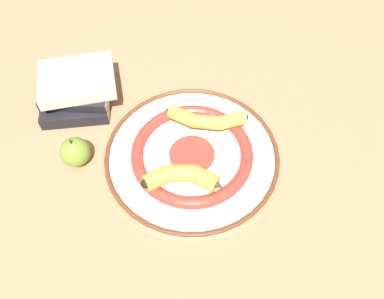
% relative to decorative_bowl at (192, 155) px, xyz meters
% --- Properties ---
extents(ground_plane, '(2.80, 2.80, 0.00)m').
position_rel_decorative_bowl_xyz_m(ground_plane, '(0.03, 0.01, -0.02)').
color(ground_plane, '#A87A56').
extents(decorative_bowl, '(0.39, 0.39, 0.04)m').
position_rel_decorative_bowl_xyz_m(decorative_bowl, '(0.00, 0.00, 0.00)').
color(decorative_bowl, white).
rests_on(decorative_bowl, ground_plane).
extents(banana_a, '(0.17, 0.07, 0.04)m').
position_rel_decorative_bowl_xyz_m(banana_a, '(-0.01, -0.08, 0.04)').
color(banana_a, gold).
rests_on(banana_a, decorative_bowl).
extents(banana_b, '(0.20, 0.06, 0.03)m').
position_rel_decorative_bowl_xyz_m(banana_b, '(0.02, 0.08, 0.04)').
color(banana_b, gold).
rests_on(banana_b, decorative_bowl).
extents(book_stack, '(0.21, 0.20, 0.08)m').
position_rel_decorative_bowl_xyz_m(book_stack, '(-0.30, 0.15, 0.02)').
color(book_stack, black).
rests_on(book_stack, ground_plane).
extents(apple, '(0.07, 0.07, 0.08)m').
position_rel_decorative_bowl_xyz_m(apple, '(-0.26, -0.02, 0.02)').
color(apple, olive).
rests_on(apple, ground_plane).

